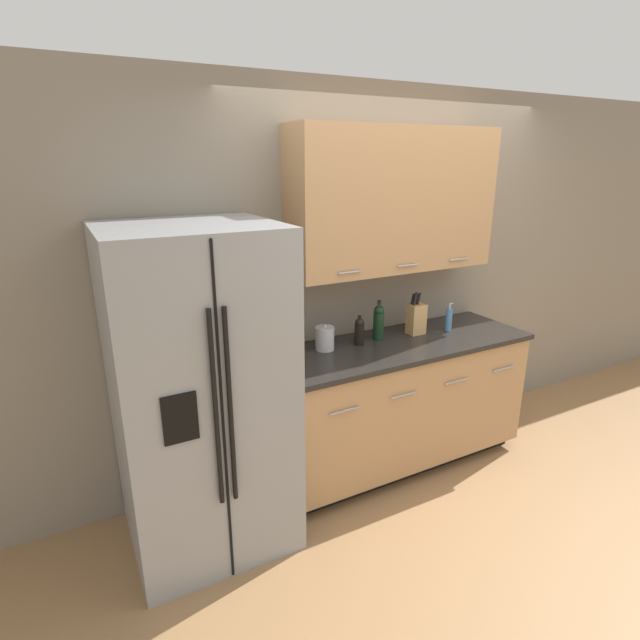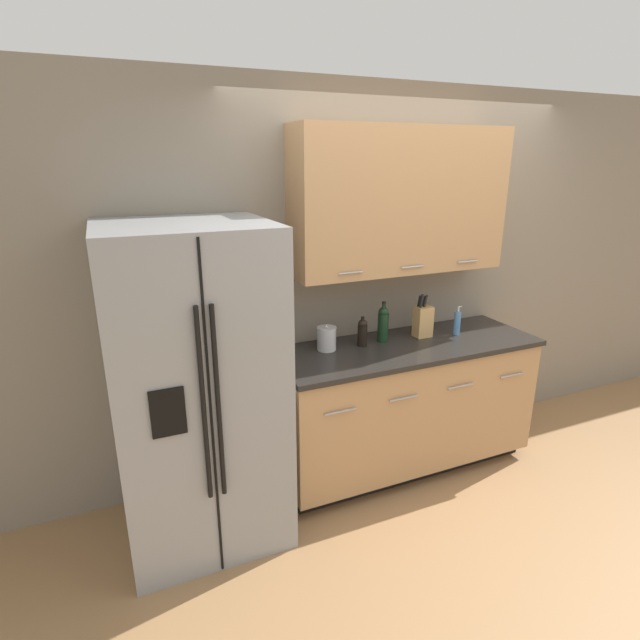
# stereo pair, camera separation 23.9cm
# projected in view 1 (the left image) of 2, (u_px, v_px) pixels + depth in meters

# --- Properties ---
(ground_plane) EXTENTS (14.00, 14.00, 0.00)m
(ground_plane) POSITION_uv_depth(u_px,v_px,m) (492.00, 521.00, 3.06)
(ground_plane) COLOR #997047
(wall_back) EXTENTS (10.00, 0.39, 2.60)m
(wall_back) POSITION_uv_depth(u_px,v_px,m) (390.00, 259.00, 3.54)
(wall_back) COLOR gray
(wall_back) RESTS_ON ground_plane
(counter_unit) EXTENTS (1.83, 0.64, 0.93)m
(counter_unit) POSITION_uv_depth(u_px,v_px,m) (399.00, 401.00, 3.55)
(counter_unit) COLOR black
(counter_unit) RESTS_ON ground_plane
(refrigerator) EXTENTS (0.87, 0.82, 1.82)m
(refrigerator) POSITION_uv_depth(u_px,v_px,m) (201.00, 393.00, 2.70)
(refrigerator) COLOR gray
(refrigerator) RESTS_ON ground_plane
(knife_block) EXTENTS (0.12, 0.09, 0.31)m
(knife_block) POSITION_uv_depth(u_px,v_px,m) (416.00, 318.00, 3.52)
(knife_block) COLOR tan
(knife_block) RESTS_ON counter_unit
(wine_bottle) EXTENTS (0.07, 0.07, 0.28)m
(wine_bottle) POSITION_uv_depth(u_px,v_px,m) (379.00, 322.00, 3.40)
(wine_bottle) COLOR black
(wine_bottle) RESTS_ON counter_unit
(soap_dispenser) EXTENTS (0.05, 0.05, 0.21)m
(soap_dispenser) POSITION_uv_depth(u_px,v_px,m) (449.00, 319.00, 3.59)
(soap_dispenser) COLOR #4C7FB2
(soap_dispenser) RESTS_ON counter_unit
(oil_bottle) EXTENTS (0.07, 0.07, 0.20)m
(oil_bottle) POSITION_uv_depth(u_px,v_px,m) (359.00, 331.00, 3.32)
(oil_bottle) COLOR black
(oil_bottle) RESTS_ON counter_unit
(steel_canister) EXTENTS (0.13, 0.13, 0.17)m
(steel_canister) POSITION_uv_depth(u_px,v_px,m) (325.00, 338.00, 3.24)
(steel_canister) COLOR #B7B7BA
(steel_canister) RESTS_ON counter_unit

